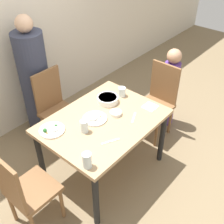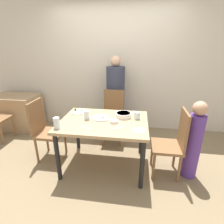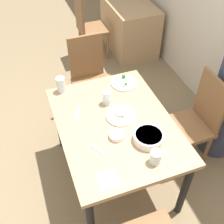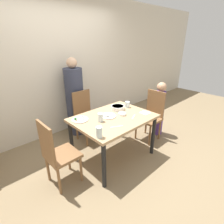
# 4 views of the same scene
# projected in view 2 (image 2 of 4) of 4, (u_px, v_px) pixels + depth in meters

# --- Properties ---
(ground_plane) EXTENTS (10.00, 10.00, 0.00)m
(ground_plane) POSITION_uv_depth(u_px,v_px,m) (105.00, 164.00, 2.73)
(ground_plane) COLOR #847051
(wall_back) EXTENTS (10.00, 0.06, 2.70)m
(wall_back) POSITION_uv_depth(u_px,v_px,m) (117.00, 65.00, 3.59)
(wall_back) COLOR beige
(wall_back) RESTS_ON ground_plane
(dining_table) EXTENTS (1.22, 0.92, 0.74)m
(dining_table) POSITION_uv_depth(u_px,v_px,m) (104.00, 126.00, 2.49)
(dining_table) COLOR tan
(dining_table) RESTS_ON ground_plane
(chair_adult_spot) EXTENTS (0.40, 0.40, 0.97)m
(chair_adult_spot) POSITION_uv_depth(u_px,v_px,m) (113.00, 115.00, 3.28)
(chair_adult_spot) COLOR brown
(chair_adult_spot) RESTS_ON ground_plane
(chair_child_spot) EXTENTS (0.40, 0.40, 0.97)m
(chair_child_spot) POSITION_uv_depth(u_px,v_px,m) (173.00, 142.00, 2.36)
(chair_child_spot) COLOR brown
(chair_child_spot) RESTS_ON ground_plane
(chair_empty_left) EXTENTS (0.40, 0.40, 0.97)m
(chair_empty_left) POSITION_uv_depth(u_px,v_px,m) (45.00, 129.00, 2.73)
(chair_empty_left) COLOR brown
(chair_empty_left) RESTS_ON ground_plane
(person_adult) EXTENTS (0.36, 0.36, 1.56)m
(person_adult) POSITION_uv_depth(u_px,v_px,m) (115.00, 99.00, 3.53)
(person_adult) COLOR #33384C
(person_adult) RESTS_ON ground_plane
(person_child) EXTENTS (0.20, 0.20, 1.10)m
(person_child) POSITION_uv_depth(u_px,v_px,m) (194.00, 142.00, 2.31)
(person_child) COLOR #5B3893
(person_child) RESTS_ON ground_plane
(bowl_curry) EXTENTS (0.23, 0.23, 0.07)m
(bowl_curry) POSITION_uv_depth(u_px,v_px,m) (123.00, 115.00, 2.57)
(bowl_curry) COLOR white
(bowl_curry) RESTS_ON dining_table
(plate_rice_adult) EXTENTS (0.25, 0.25, 0.06)m
(plate_rice_adult) POSITION_uv_depth(u_px,v_px,m) (79.00, 112.00, 2.76)
(plate_rice_adult) COLOR white
(plate_rice_adult) RESTS_ON dining_table
(plate_rice_child) EXTENTS (0.25, 0.25, 0.05)m
(plate_rice_child) POSITION_uv_depth(u_px,v_px,m) (101.00, 118.00, 2.53)
(plate_rice_child) COLOR white
(plate_rice_child) RESTS_ON dining_table
(bowl_rice_small) EXTENTS (0.12, 0.12, 0.04)m
(bowl_rice_small) POSITION_uv_depth(u_px,v_px,m) (114.00, 121.00, 2.40)
(bowl_rice_small) COLOR white
(bowl_rice_small) RESTS_ON dining_table
(glass_water_tall) EXTENTS (0.08, 0.08, 0.14)m
(glass_water_tall) POSITION_uv_depth(u_px,v_px,m) (57.00, 123.00, 2.22)
(glass_water_tall) COLOR silver
(glass_water_tall) RESTS_ON dining_table
(glass_water_short) EXTENTS (0.08, 0.08, 0.11)m
(glass_water_short) POSITION_uv_depth(u_px,v_px,m) (137.00, 116.00, 2.50)
(glass_water_short) COLOR silver
(glass_water_short) RESTS_ON dining_table
(glass_water_center) EXTENTS (0.08, 0.08, 0.13)m
(glass_water_center) POSITION_uv_depth(u_px,v_px,m) (87.00, 115.00, 2.49)
(glass_water_center) COLOR silver
(glass_water_center) RESTS_ON dining_table
(napkin_folded) EXTENTS (0.14, 0.14, 0.01)m
(napkin_folded) POSITION_uv_depth(u_px,v_px,m) (139.00, 130.00, 2.18)
(napkin_folded) COLOR white
(napkin_folded) RESTS_ON dining_table
(fork_steel) EXTENTS (0.17, 0.10, 0.01)m
(fork_steel) POSITION_uv_depth(u_px,v_px,m) (118.00, 128.00, 2.23)
(fork_steel) COLOR silver
(fork_steel) RESTS_ON dining_table
(spoon_steel) EXTENTS (0.17, 0.10, 0.01)m
(spoon_steel) POSITION_uv_depth(u_px,v_px,m) (85.00, 128.00, 2.24)
(spoon_steel) COLOR silver
(spoon_steel) RESTS_ON dining_table
(background_table) EXTENTS (0.95, 0.61, 0.73)m
(background_table) POSITION_uv_depth(u_px,v_px,m) (17.00, 112.00, 3.85)
(background_table) COLOR tan
(background_table) RESTS_ON ground_plane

